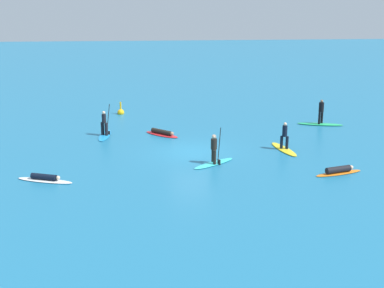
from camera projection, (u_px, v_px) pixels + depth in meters
name	position (u px, v px, depth m)	size (l,w,h in m)	color
ground_plane	(192.00, 152.00, 33.70)	(120.00, 120.00, 0.00)	#1E6B93
surfer_on_red_board	(162.00, 133.00, 37.20)	(2.49, 2.26, 0.38)	red
surfer_on_yellow_board	(284.00, 144.00, 33.98)	(1.42, 3.09, 1.74)	yellow
surfer_on_blue_board	(105.00, 130.00, 36.95)	(0.95, 2.86, 2.17)	#1E8CD1
surfer_on_green_board	(321.00, 119.00, 39.65)	(3.26, 1.38, 1.84)	#23B266
surfer_on_white_board	(45.00, 179.00, 28.88)	(3.12, 1.52, 0.39)	white
surfer_on_teal_board	(214.00, 155.00, 31.38)	(2.69, 2.26, 2.22)	#33C6CC
surfer_on_orange_board	(339.00, 171.00, 29.94)	(2.84, 1.34, 0.43)	orange
marker_buoy	(121.00, 112.00, 42.83)	(0.52, 0.52, 1.07)	yellow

